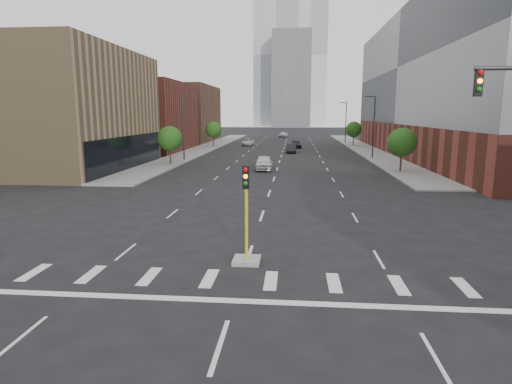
# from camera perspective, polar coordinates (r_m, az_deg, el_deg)

# --- Properties ---
(sidewalk_left_far) EXTENTS (5.00, 92.00, 0.15)m
(sidewalk_left_far) POSITION_cam_1_polar(r_m,az_deg,el_deg) (85.16, -6.45, 5.99)
(sidewalk_left_far) COLOR gray
(sidewalk_left_far) RESTS_ON ground
(sidewalk_right_far) EXTENTS (5.00, 92.00, 0.15)m
(sidewalk_right_far) POSITION_cam_1_polar(r_m,az_deg,el_deg) (84.43, 14.03, 5.71)
(sidewalk_right_far) COLOR gray
(sidewalk_right_far) RESTS_ON ground
(building_left_mid) EXTENTS (20.00, 24.00, 14.00)m
(building_left_mid) POSITION_cam_1_polar(r_m,az_deg,el_deg) (57.38, -26.26, 9.79)
(building_left_mid) COLOR #927552
(building_left_mid) RESTS_ON ground
(building_left_far_a) EXTENTS (20.00, 22.00, 12.00)m
(building_left_far_a) POSITION_cam_1_polar(r_m,az_deg,el_deg) (80.78, -16.54, 9.60)
(building_left_far_a) COLOR brown
(building_left_far_a) RESTS_ON ground
(building_left_far_b) EXTENTS (20.00, 24.00, 13.00)m
(building_left_far_b) POSITION_cam_1_polar(r_m,az_deg,el_deg) (105.41, -11.31, 10.19)
(building_left_far_b) COLOR brown
(building_left_far_b) RESTS_ON ground
(building_right_main) EXTENTS (24.00, 70.00, 22.00)m
(building_right_main) POSITION_cam_1_polar(r_m,az_deg,el_deg) (74.55, 27.47, 12.69)
(building_right_main) COLOR brown
(building_right_main) RESTS_ON ground
(tower_left) EXTENTS (22.00, 22.00, 70.00)m
(tower_left) POSITION_cam_1_polar(r_m,az_deg,el_deg) (231.15, 2.75, 17.49)
(tower_left) COLOR #B2B7BC
(tower_left) RESTS_ON ground
(tower_right) EXTENTS (20.00, 20.00, 80.00)m
(tower_right) POSITION_cam_1_polar(r_m,az_deg,el_deg) (271.36, 7.13, 17.44)
(tower_right) COLOR #B2B7BC
(tower_right) RESTS_ON ground
(tower_mid) EXTENTS (18.00, 18.00, 44.00)m
(tower_mid) POSITION_cam_1_polar(r_m,az_deg,el_deg) (209.75, 4.74, 14.62)
(tower_mid) COLOR slate
(tower_mid) RESTS_ON ground
(median_traffic_signal) EXTENTS (1.20, 1.20, 4.40)m
(median_traffic_signal) POSITION_cam_1_polar(r_m,az_deg,el_deg) (19.11, -1.28, -6.67)
(median_traffic_signal) COLOR #999993
(median_traffic_signal) RESTS_ON ground
(streetlight_right_a) EXTENTS (1.60, 0.22, 9.07)m
(streetlight_right_a) POSITION_cam_1_polar(r_m,az_deg,el_deg) (65.19, 15.36, 8.69)
(streetlight_right_a) COLOR #2D2D30
(streetlight_right_a) RESTS_ON ground
(streetlight_right_b) EXTENTS (1.60, 0.22, 9.07)m
(streetlight_right_b) POSITION_cam_1_polar(r_m,az_deg,el_deg) (99.84, 11.84, 9.32)
(streetlight_right_b) COLOR #2D2D30
(streetlight_right_b) RESTS_ON ground
(streetlight_left) EXTENTS (1.60, 0.22, 9.07)m
(streetlight_left) POSITION_cam_1_polar(r_m,az_deg,el_deg) (61.19, -9.60, 8.82)
(streetlight_left) COLOR #2D2D30
(streetlight_left) RESTS_ON ground
(tree_left_near) EXTENTS (3.20, 3.20, 4.85)m
(tree_left_near) POSITION_cam_1_polar(r_m,az_deg,el_deg) (56.60, -11.42, 7.00)
(tree_left_near) COLOR #382619
(tree_left_near) RESTS_ON ground
(tree_left_far) EXTENTS (3.20, 3.20, 4.85)m
(tree_left_far) POSITION_cam_1_polar(r_m,az_deg,el_deg) (85.75, -5.70, 8.25)
(tree_left_far) COLOR #382619
(tree_left_far) RESTS_ON ground
(tree_right_near) EXTENTS (3.20, 3.20, 4.85)m
(tree_right_near) POSITION_cam_1_polar(r_m,az_deg,el_deg) (50.71, 18.88, 6.27)
(tree_right_near) COLOR #382619
(tree_right_near) RESTS_ON ground
(tree_right_far) EXTENTS (3.20, 3.20, 4.85)m
(tree_right_far) POSITION_cam_1_polar(r_m,az_deg,el_deg) (90.03, 12.91, 8.15)
(tree_right_far) COLOR #382619
(tree_right_far) RESTS_ON ground
(car_near_left) EXTENTS (2.14, 5.09, 1.72)m
(car_near_left) POSITION_cam_1_polar(r_m,az_deg,el_deg) (50.65, 1.10, 3.94)
(car_near_left) COLOR silver
(car_near_left) RESTS_ON ground
(car_mid_right) EXTENTS (1.63, 4.59, 1.51)m
(car_mid_right) POSITION_cam_1_polar(r_m,az_deg,el_deg) (73.17, 4.73, 5.83)
(car_mid_right) COLOR black
(car_mid_right) RESTS_ON ground
(car_far_left) EXTENTS (2.68, 5.39, 1.47)m
(car_far_left) POSITION_cam_1_polar(r_m,az_deg,el_deg) (89.29, -1.02, 6.68)
(car_far_left) COLOR #B3B3B3
(car_far_left) RESTS_ON ground
(car_deep_right) EXTENTS (2.40, 4.88, 1.37)m
(car_deep_right) POSITION_cam_1_polar(r_m,az_deg,el_deg) (83.75, 5.29, 6.35)
(car_deep_right) COLOR black
(car_deep_right) RESTS_ON ground
(car_distant) EXTENTS (2.63, 4.91, 1.59)m
(car_distant) POSITION_cam_1_polar(r_m,az_deg,el_deg) (119.29, 3.69, 7.64)
(car_distant) COLOR silver
(car_distant) RESTS_ON ground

